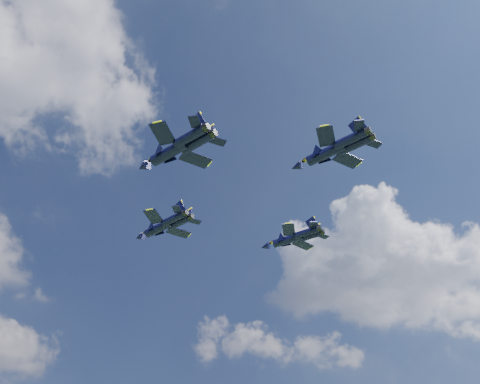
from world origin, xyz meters
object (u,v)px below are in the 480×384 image
jet_left (167,153)px  jet_slot (323,154)px  jet_lead (157,228)px  jet_right (286,240)px

jet_left → jet_slot: (20.46, -10.91, 1.94)m
jet_lead → jet_left: size_ratio=0.93×
jet_left → jet_slot: 23.27m
jet_left → jet_right: bearing=3.9°
jet_lead → jet_slot: (11.79, -31.29, 0.59)m
jet_slot → jet_right: bearing=45.1°
jet_lead → jet_right: 24.69m
jet_right → jet_left: bearing=177.0°
jet_left → jet_lead: bearing=48.6°
jet_lead → jet_right: bearing=-35.4°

